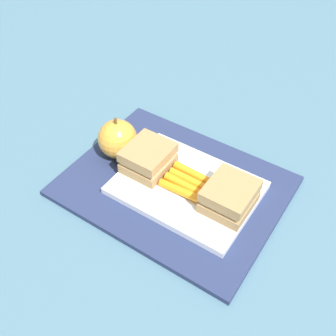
{
  "coord_description": "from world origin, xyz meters",
  "views": [
    {
      "loc": [
        -0.25,
        0.4,
        0.53
      ],
      "look_at": [
        0.01,
        0.0,
        0.04
      ],
      "focal_mm": 43.79,
      "sensor_mm": 36.0,
      "label": 1
    }
  ],
  "objects_px": {
    "carrot_sticks_bundle": "(187,182)",
    "apple": "(118,139)",
    "food_tray": "(187,188)",
    "sandwich_half_right": "(148,158)",
    "sandwich_half_left": "(230,196)"
  },
  "relations": [
    {
      "from": "sandwich_half_left",
      "to": "carrot_sticks_bundle",
      "type": "xyz_separation_m",
      "value": [
        0.08,
        -0.0,
        -0.01
      ]
    },
    {
      "from": "food_tray",
      "to": "sandwich_half_right",
      "type": "relative_size",
      "value": 2.88
    },
    {
      "from": "carrot_sticks_bundle",
      "to": "sandwich_half_left",
      "type": "bearing_deg",
      "value": 179.9
    },
    {
      "from": "sandwich_half_left",
      "to": "carrot_sticks_bundle",
      "type": "height_order",
      "value": "sandwich_half_left"
    },
    {
      "from": "food_tray",
      "to": "sandwich_half_left",
      "type": "xyz_separation_m",
      "value": [
        -0.08,
        0.0,
        0.03
      ]
    },
    {
      "from": "sandwich_half_left",
      "to": "apple",
      "type": "height_order",
      "value": "apple"
    },
    {
      "from": "sandwich_half_right",
      "to": "apple",
      "type": "bearing_deg",
      "value": -6.24
    },
    {
      "from": "sandwich_half_left",
      "to": "apple",
      "type": "distance_m",
      "value": 0.23
    },
    {
      "from": "food_tray",
      "to": "sandwich_half_right",
      "type": "bearing_deg",
      "value": 0.0
    },
    {
      "from": "food_tray",
      "to": "sandwich_half_left",
      "type": "height_order",
      "value": "sandwich_half_left"
    },
    {
      "from": "sandwich_half_left",
      "to": "carrot_sticks_bundle",
      "type": "distance_m",
      "value": 0.08
    },
    {
      "from": "food_tray",
      "to": "sandwich_half_left",
      "type": "bearing_deg",
      "value": 180.0
    },
    {
      "from": "sandwich_half_right",
      "to": "carrot_sticks_bundle",
      "type": "xyz_separation_m",
      "value": [
        -0.08,
        -0.0,
        -0.01
      ]
    },
    {
      "from": "carrot_sticks_bundle",
      "to": "apple",
      "type": "xyz_separation_m",
      "value": [
        0.15,
        -0.01,
        0.02
      ]
    },
    {
      "from": "food_tray",
      "to": "apple",
      "type": "xyz_separation_m",
      "value": [
        0.15,
        -0.01,
        0.03
      ]
    }
  ]
}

